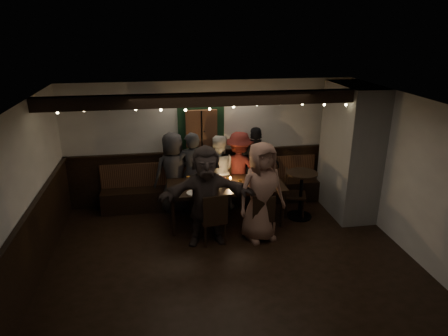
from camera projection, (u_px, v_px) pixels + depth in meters
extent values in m
cube|color=black|center=(231.00, 262.00, 6.53)|extent=(6.00, 5.00, 0.01)
cube|color=black|center=(232.00, 104.00, 5.63)|extent=(6.00, 5.00, 0.01)
cube|color=silver|center=(211.00, 143.00, 8.40)|extent=(6.00, 0.01, 2.60)
cube|color=silver|center=(22.00, 202.00, 5.63)|extent=(0.01, 5.00, 2.60)
cube|color=silver|center=(412.00, 177.00, 6.53)|extent=(0.01, 5.00, 2.60)
cube|color=black|center=(211.00, 176.00, 8.63)|extent=(6.00, 0.05, 1.10)
cube|color=black|center=(33.00, 248.00, 5.89)|extent=(0.05, 5.00, 1.10)
cube|color=gray|center=(350.00, 151.00, 7.87)|extent=(0.70, 1.40, 2.60)
cube|color=black|center=(213.00, 195.00, 8.51)|extent=(4.60, 0.45, 0.45)
cube|color=#361C12|center=(211.00, 171.00, 8.52)|extent=(4.60, 0.06, 0.50)
cube|color=black|center=(201.00, 128.00, 8.19)|extent=(0.95, 0.04, 1.00)
cube|color=#361C12|center=(201.00, 128.00, 8.13)|extent=(0.64, 0.12, 0.76)
cube|color=black|center=(221.00, 99.00, 6.60)|extent=(6.00, 0.16, 0.22)
sphere|color=#FFE599|center=(57.00, 113.00, 6.23)|extent=(0.04, 0.04, 0.04)
sphere|color=#FFE599|center=(84.00, 110.00, 6.28)|extent=(0.04, 0.04, 0.04)
sphere|color=#FFE599|center=(110.00, 109.00, 6.34)|extent=(0.04, 0.04, 0.04)
sphere|color=#FFE599|center=(136.00, 109.00, 6.41)|extent=(0.04, 0.04, 0.04)
sphere|color=#FFE599|center=(161.00, 110.00, 6.48)|extent=(0.04, 0.04, 0.04)
sphere|color=#FFE599|center=(186.00, 110.00, 6.54)|extent=(0.04, 0.04, 0.04)
sphere|color=#FFE599|center=(210.00, 109.00, 6.60)|extent=(0.04, 0.04, 0.04)
sphere|color=#FFE599|center=(233.00, 107.00, 6.65)|extent=(0.04, 0.04, 0.04)
sphere|color=#FFE599|center=(257.00, 105.00, 6.70)|extent=(0.04, 0.04, 0.04)
sphere|color=#FFE599|center=(280.00, 104.00, 6.76)|extent=(0.04, 0.04, 0.04)
sphere|color=#FFE599|center=(302.00, 104.00, 6.83)|extent=(0.04, 0.04, 0.04)
sphere|color=#FFE599|center=(324.00, 105.00, 6.90)|extent=(0.04, 0.04, 0.04)
sphere|color=#FFE599|center=(346.00, 105.00, 6.96)|extent=(0.04, 0.04, 0.04)
sphere|color=#FFE599|center=(367.00, 104.00, 7.02)|extent=(0.04, 0.04, 0.04)
cube|color=black|center=(226.00, 186.00, 7.58)|extent=(2.21, 0.95, 0.06)
cylinder|color=black|center=(174.00, 218.00, 7.21)|extent=(0.07, 0.07, 0.73)
cylinder|color=black|center=(172.00, 200.00, 7.93)|extent=(0.07, 0.07, 0.73)
cylinder|color=black|center=(282.00, 210.00, 7.51)|extent=(0.07, 0.07, 0.73)
cylinder|color=black|center=(271.00, 193.00, 8.23)|extent=(0.07, 0.07, 0.73)
cylinder|color=#BF7226|center=(188.00, 180.00, 7.59)|extent=(0.07, 0.07, 0.15)
cylinder|color=#BF7226|center=(204.00, 186.00, 7.33)|extent=(0.07, 0.07, 0.15)
cylinder|color=silver|center=(219.00, 177.00, 7.72)|extent=(0.07, 0.07, 0.15)
cylinder|color=#BF7226|center=(240.00, 183.00, 7.44)|extent=(0.07, 0.07, 0.15)
cylinder|color=silver|center=(254.00, 174.00, 7.87)|extent=(0.07, 0.07, 0.15)
cylinder|color=#BF7226|center=(268.00, 181.00, 7.55)|extent=(0.07, 0.07, 0.15)
cylinder|color=white|center=(194.00, 193.00, 7.18)|extent=(0.27, 0.27, 0.02)
cube|color=#B2B2B7|center=(226.00, 184.00, 7.52)|extent=(0.17, 0.11, 0.05)
cylinder|color=#990C0C|center=(224.00, 181.00, 7.49)|extent=(0.04, 0.04, 0.17)
cylinder|color=gold|center=(228.00, 181.00, 7.50)|extent=(0.04, 0.04, 0.17)
cylinder|color=silver|center=(230.00, 181.00, 7.62)|extent=(0.05, 0.05, 0.08)
sphere|color=#FFB24C|center=(230.00, 178.00, 7.60)|extent=(0.03, 0.03, 0.03)
cube|color=black|center=(212.00, 219.00, 6.98)|extent=(0.49, 0.49, 0.04)
cube|color=black|center=(215.00, 210.00, 6.71)|extent=(0.44, 0.11, 0.50)
cylinder|color=black|center=(219.00, 225.00, 7.27)|extent=(0.04, 0.04, 0.42)
cylinder|color=black|center=(225.00, 234.00, 6.96)|extent=(0.04, 0.04, 0.42)
cylinder|color=black|center=(200.00, 228.00, 7.17)|extent=(0.04, 0.04, 0.42)
cylinder|color=black|center=(206.00, 237.00, 6.86)|extent=(0.04, 0.04, 0.42)
cube|color=black|center=(262.00, 217.00, 7.16)|extent=(0.43, 0.43, 0.04)
cube|color=black|center=(264.00, 209.00, 6.90)|extent=(0.40, 0.07, 0.45)
cylinder|color=black|center=(269.00, 223.00, 7.39)|extent=(0.03, 0.03, 0.39)
cylinder|color=black|center=(272.00, 231.00, 7.09)|extent=(0.03, 0.03, 0.39)
cylinder|color=black|center=(251.00, 223.00, 7.37)|extent=(0.03, 0.03, 0.39)
cylinder|color=black|center=(254.00, 232.00, 7.07)|extent=(0.03, 0.03, 0.39)
cube|color=black|center=(295.00, 195.00, 7.98)|extent=(0.53, 0.53, 0.04)
cube|color=black|center=(286.00, 183.00, 7.92)|extent=(0.16, 0.41, 0.48)
cylinder|color=black|center=(303.00, 210.00, 7.88)|extent=(0.04, 0.04, 0.41)
cylinder|color=black|center=(286.00, 208.00, 7.93)|extent=(0.04, 0.04, 0.41)
cylinder|color=black|center=(302.00, 202.00, 8.20)|extent=(0.04, 0.04, 0.41)
cylinder|color=black|center=(286.00, 201.00, 8.24)|extent=(0.04, 0.04, 0.41)
cylinder|color=black|center=(299.00, 216.00, 8.03)|extent=(0.49, 0.49, 0.03)
cylinder|color=black|center=(301.00, 195.00, 7.88)|extent=(0.07, 0.07, 0.94)
cylinder|color=black|center=(302.00, 173.00, 7.72)|extent=(0.60, 0.60, 0.04)
imported|color=#28272A|center=(174.00, 172.00, 8.07)|extent=(0.93, 0.75, 1.66)
imported|color=#222326|center=(192.00, 172.00, 8.05)|extent=(0.64, 0.44, 1.67)
imported|color=beige|center=(218.00, 172.00, 8.22)|extent=(0.78, 0.62, 1.56)
imported|color=#591B18|center=(239.00, 169.00, 8.35)|extent=(1.18, 0.97, 1.59)
imported|color=black|center=(256.00, 166.00, 8.35)|extent=(1.02, 0.49, 1.69)
imported|color=#352B28|center=(206.00, 196.00, 6.83)|extent=(1.66, 0.53, 1.78)
imported|color=#906554|center=(261.00, 192.00, 6.95)|extent=(1.00, 0.78, 1.81)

